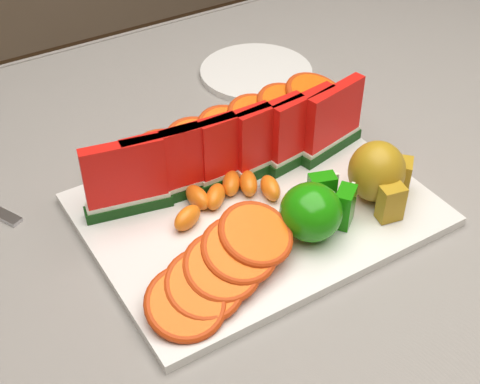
% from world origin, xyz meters
% --- Properties ---
extents(table, '(1.40, 0.90, 0.75)m').
position_xyz_m(table, '(0.00, 0.00, 0.65)').
color(table, '#472A1B').
rests_on(table, ground).
extents(tablecloth, '(1.53, 1.03, 0.20)m').
position_xyz_m(tablecloth, '(0.00, 0.00, 0.72)').
color(tablecloth, gray).
rests_on(tablecloth, table).
extents(platter, '(0.40, 0.30, 0.01)m').
position_xyz_m(platter, '(0.01, -0.01, 0.76)').
color(platter, silver).
rests_on(platter, tablecloth).
extents(apple_cluster, '(0.11, 0.09, 0.07)m').
position_xyz_m(apple_cluster, '(0.04, -0.08, 0.80)').
color(apple_cluster, '#33841B').
rests_on(apple_cluster, platter).
extents(pear_cluster, '(0.09, 0.09, 0.08)m').
position_xyz_m(pear_cluster, '(0.14, -0.08, 0.81)').
color(pear_cluster, '#A95C03').
rests_on(pear_cluster, platter).
extents(side_plate, '(0.20, 0.20, 0.01)m').
position_xyz_m(side_plate, '(0.19, 0.27, 0.76)').
color(side_plate, silver).
rests_on(side_plate, tablecloth).
extents(watermelon_row, '(0.39, 0.07, 0.10)m').
position_xyz_m(watermelon_row, '(0.01, 0.04, 0.82)').
color(watermelon_row, '#0C3A15').
rests_on(watermelon_row, platter).
extents(orange_fan_front, '(0.21, 0.13, 0.06)m').
position_xyz_m(orange_fan_front, '(-0.09, -0.10, 0.80)').
color(orange_fan_front, orange).
rests_on(orange_fan_front, platter).
extents(orange_fan_back, '(0.39, 0.12, 0.05)m').
position_xyz_m(orange_fan_back, '(0.05, 0.12, 0.79)').
color(orange_fan_back, orange).
rests_on(orange_fan_back, platter).
extents(tangerine_segments, '(0.15, 0.08, 0.03)m').
position_xyz_m(tangerine_segments, '(-0.02, 0.01, 0.78)').
color(tangerine_segments, orange).
rests_on(tangerine_segments, platter).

